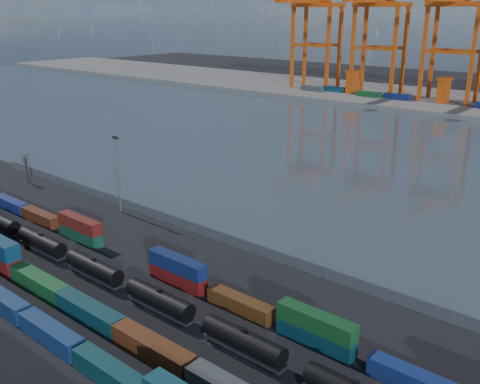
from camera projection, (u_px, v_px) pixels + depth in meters
The scene contains 10 objects.
ground at pixel (108, 308), 77.55m from camera, with size 700.00×700.00×0.00m, color black.
harbor_water at pixel (407, 160), 153.77m from camera, with size 700.00×700.00×0.00m, color #33414A.
container_row_south at pixel (21, 310), 73.38m from camera, with size 139.67×2.40×5.11m.
container_row_mid at pixel (80, 306), 75.17m from camera, with size 142.15×2.61×5.56m.
container_row_north at pixel (197, 282), 81.20m from camera, with size 140.22×2.22×4.74m.
tanker_string at pixel (67, 255), 90.05m from camera, with size 120.85×2.65×3.80m.
waterfront_fence at pixel (233, 241), 97.55m from camera, with size 160.12×0.12×2.20m.
bare_tree at pixel (26, 168), 132.63m from camera, with size 2.00×1.96×7.57m.
yard_light_mast at pixel (118, 170), 111.64m from camera, with size 1.60×0.40×16.60m.
quay_containers at pixel (472, 104), 225.05m from camera, with size 172.58×10.99×2.60m.
Camera 1 is at (58.35, -39.76, 41.04)m, focal length 40.00 mm.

